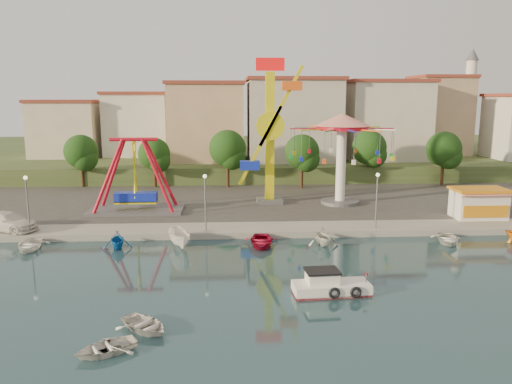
{
  "coord_description": "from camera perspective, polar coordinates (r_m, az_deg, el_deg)",
  "views": [
    {
      "loc": [
        -5.72,
        -32.04,
        12.78
      ],
      "look_at": [
        -3.28,
        14.0,
        4.0
      ],
      "focal_mm": 35.0,
      "sensor_mm": 36.0,
      "label": 1
    }
  ],
  "objects": [
    {
      "name": "ground",
      "position": [
        34.97,
        6.71,
        -10.73
      ],
      "size": [
        200.0,
        200.0,
        0.0
      ],
      "primitive_type": "plane",
      "color": "#15303C",
      "rests_on": "ground"
    },
    {
      "name": "quay_deck",
      "position": [
        95.04,
        0.44,
        3.24
      ],
      "size": [
        200.0,
        100.0,
        0.6
      ],
      "primitive_type": "cube",
      "color": "#9E998E",
      "rests_on": "ground"
    },
    {
      "name": "asphalt_pad",
      "position": [
        63.48,
        2.19,
        -0.28
      ],
      "size": [
        90.0,
        28.0,
        0.01
      ],
      "primitive_type": "cube",
      "color": "#4C4944",
      "rests_on": "quay_deck"
    },
    {
      "name": "hill_terrace",
      "position": [
        99.85,
        0.27,
        4.29
      ],
      "size": [
        200.0,
        60.0,
        3.0
      ],
      "primitive_type": "cube",
      "color": "#384C26",
      "rests_on": "ground"
    },
    {
      "name": "pirate_ship_ride",
      "position": [
        54.94,
        -13.65,
        1.7
      ],
      "size": [
        10.0,
        5.0,
        8.0
      ],
      "color": "#59595E",
      "rests_on": "quay_deck"
    },
    {
      "name": "kamikaze_tower",
      "position": [
        57.24,
        1.85,
        6.54
      ],
      "size": [
        5.27,
        3.1,
        16.5
      ],
      "color": "#59595E",
      "rests_on": "quay_deck"
    },
    {
      "name": "wave_swinger",
      "position": [
        57.73,
        9.77,
        6.07
      ],
      "size": [
        11.6,
        11.6,
        10.4
      ],
      "color": "#59595E",
      "rests_on": "quay_deck"
    },
    {
      "name": "booth_left",
      "position": [
        55.79,
        24.1,
        -1.14
      ],
      "size": [
        5.4,
        3.78,
        3.08
      ],
      "color": "white",
      "rests_on": "quay_deck"
    },
    {
      "name": "lamp_post_0",
      "position": [
        49.56,
        -24.62,
        -1.48
      ],
      "size": [
        0.14,
        0.14,
        5.0
      ],
      "primitive_type": "cylinder",
      "color": "#59595E",
      "rests_on": "quay_deck"
    },
    {
      "name": "lamp_post_1",
      "position": [
        46.13,
        -5.8,
        -1.39
      ],
      "size": [
        0.14,
        0.14,
        5.0
      ],
      "primitive_type": "cylinder",
      "color": "#59595E",
      "rests_on": "quay_deck"
    },
    {
      "name": "lamp_post_2",
      "position": [
        48.07,
        13.62,
        -1.14
      ],
      "size": [
        0.14,
        0.14,
        5.0
      ],
      "primitive_type": "cylinder",
      "color": "#59595E",
      "rests_on": "quay_deck"
    },
    {
      "name": "tree_0",
      "position": [
        72.31,
        -19.37,
        4.37
      ],
      "size": [
        4.6,
        4.6,
        7.19
      ],
      "color": "#382314",
      "rests_on": "quay_deck"
    },
    {
      "name": "tree_1",
      "position": [
        69.47,
        -11.56,
        4.3
      ],
      "size": [
        4.35,
        4.35,
        6.8
      ],
      "color": "#382314",
      "rests_on": "quay_deck"
    },
    {
      "name": "tree_2",
      "position": [
        68.2,
        -3.27,
        4.99
      ],
      "size": [
        5.02,
        5.02,
        7.85
      ],
      "color": "#382314",
      "rests_on": "quay_deck"
    },
    {
      "name": "tree_3",
      "position": [
        67.5,
        5.28,
        4.59
      ],
      "size": [
        4.68,
        4.68,
        7.32
      ],
      "color": "#382314",
      "rests_on": "quay_deck"
    },
    {
      "name": "tree_4",
      "position": [
        72.49,
        12.81,
        4.95
      ],
      "size": [
        4.86,
        4.86,
        7.6
      ],
      "color": "#382314",
      "rests_on": "quay_deck"
    },
    {
      "name": "tree_5",
      "position": [
        74.16,
        20.67,
        4.62
      ],
      "size": [
        4.83,
        4.83,
        7.54
      ],
      "color": "#382314",
      "rests_on": "quay_deck"
    },
    {
      "name": "building_0",
      "position": [
        82.94,
        -22.7,
        7.3
      ],
      "size": [
        9.26,
        9.53,
        11.87
      ],
      "primitive_type": "cube",
      "color": "beige",
      "rests_on": "hill_terrace"
    },
    {
      "name": "building_1",
      "position": [
        85.05,
        -13.7,
        6.79
      ],
      "size": [
        12.33,
        9.01,
        8.63
      ],
      "primitive_type": "cube",
      "color": "silver",
      "rests_on": "hill_terrace"
    },
    {
      "name": "building_2",
      "position": [
        84.14,
        -4.76,
        7.91
      ],
      "size": [
        11.95,
        9.28,
        11.23
      ],
      "primitive_type": "cube",
      "color": "tan",
      "rests_on": "hill_terrace"
    },
    {
      "name": "building_3",
      "position": [
        81.8,
        4.96,
        7.11
      ],
      "size": [
        12.59,
        10.5,
        9.2
      ],
      "primitive_type": "cube",
      "color": "beige",
      "rests_on": "hill_terrace"
    },
    {
      "name": "building_4",
      "position": [
        87.97,
        13.44,
        7.13
      ],
      "size": [
        10.75,
        9.23,
        9.24
      ],
      "primitive_type": "cube",
      "color": "beige",
      "rests_on": "hill_terrace"
    },
    {
      "name": "building_5",
      "position": [
        90.85,
        21.94,
        7.38
      ],
      "size": [
        12.77,
        10.96,
        11.21
      ],
      "primitive_type": "cube",
      "color": "tan",
      "rests_on": "hill_terrace"
    },
    {
      "name": "minaret",
      "position": [
        95.62,
        23.19,
        9.79
      ],
      "size": [
        2.8,
        2.8,
        18.0
      ],
      "color": "silver",
      "rests_on": "hill_terrace"
    },
    {
      "name": "cabin_motorboat",
      "position": [
        33.82,
        8.37,
        -10.68
      ],
      "size": [
        5.16,
        2.28,
        1.77
      ],
      "rotation": [
        0.0,
        0.0,
        0.07
      ],
      "color": "white",
      "rests_on": "ground"
    },
    {
      "name": "rowboat_a",
      "position": [
        29.34,
        -12.62,
        -14.57
      ],
      "size": [
        4.03,
        3.99,
        0.69
      ],
      "primitive_type": "imported",
      "rotation": [
        0.0,
        0.0,
        0.81
      ],
      "color": "silver",
      "rests_on": "ground"
    },
    {
      "name": "rowboat_b",
      "position": [
        27.51,
        -16.8,
        -16.63
      ],
      "size": [
        3.84,
        3.53,
        0.65
      ],
      "primitive_type": "imported",
      "rotation": [
        0.0,
        0.0,
        -1.04
      ],
      "color": "silver",
      "rests_on": "ground"
    },
    {
      "name": "van",
      "position": [
        51.71,
        -26.51,
        -3.03
      ],
      "size": [
        6.33,
        4.5,
        1.7
      ],
      "primitive_type": "imported",
      "rotation": [
        0.0,
        0.0,
        1.17
      ],
      "color": "silver",
      "rests_on": "quay_deck"
    },
    {
      "name": "moored_boat_0",
      "position": [
        46.88,
        -24.46,
        -5.53
      ],
      "size": [
        3.0,
        4.01,
        0.79
      ],
      "primitive_type": "imported",
      "rotation": [
        0.0,
        0.0,
        0.07
      ],
      "color": "white",
      "rests_on": "ground"
    },
    {
      "name": "moored_boat_1",
      "position": [
        44.61,
        -15.58,
        -5.27
      ],
      "size": [
        3.02,
        3.32,
        1.5
      ],
      "primitive_type": "imported",
      "rotation": [
        0.0,
        0.0,
        0.22
      ],
      "color": "#1464B6",
      "rests_on": "ground"
    },
    {
      "name": "moored_boat_2",
      "position": [
        43.75,
        -8.74,
        -5.25
      ],
      "size": [
        2.69,
        4.36,
        1.58
      ],
      "primitive_type": "imported",
      "rotation": [
        0.0,
        0.0,
        0.3
      ],
      "color": "white",
      "rests_on": "ground"
    },
    {
      "name": "moored_boat_3",
      "position": [
        43.71,
        0.59,
        -5.63
      ],
      "size": [
        3.25,
        4.38,
        0.87
      ],
      "primitive_type": "imported",
      "rotation": [
        0.0,
        0.0,
        -0.06
      ],
      "color": "#A90D2D",
      "rests_on": "ground"
    },
    {
      "name": "moored_boat_4",
      "position": [
        44.27,
        7.66,
        -5.0
      ],
      "size": [
        3.17,
        3.52,
        1.63
      ],
      "primitive_type": "imported",
      "rotation": [
        0.0,
        0.0,
        0.17
      ],
      "color": "silver",
      "rests_on": "ground"
    },
    {
      "name": "moored_boat_6",
      "position": [
        47.72,
        21.04,
        -5.01
      ],
      "size": [
        3.57,
        4.3,
        0.77
      ],
      "primitive_type": "imported",
      "rotation": [
        0.0,
        0.0,
        -0.28
      ],
      "color": "silver",
      "rests_on": "ground"
    }
  ]
}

